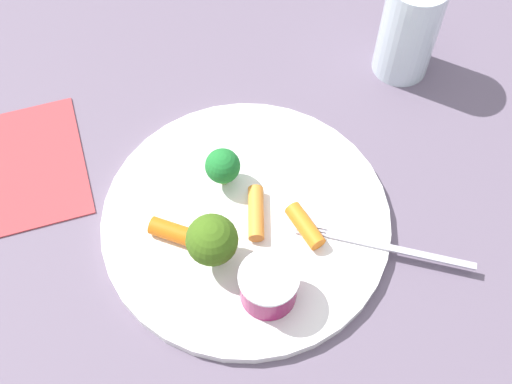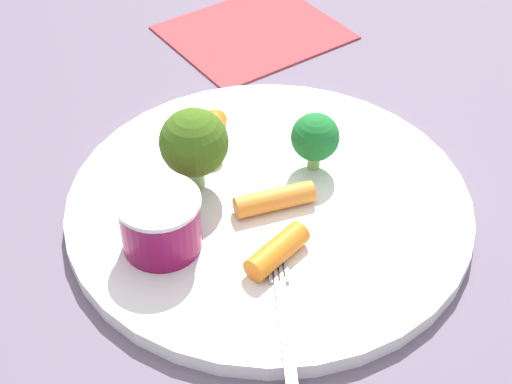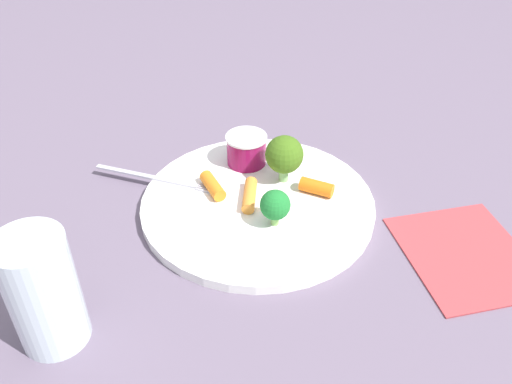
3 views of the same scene
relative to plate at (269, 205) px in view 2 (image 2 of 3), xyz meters
name	(u,v)px [view 2 (image 2 of 3)]	position (x,y,z in m)	size (l,w,h in m)	color
ground_plane	(269,211)	(0.00, 0.00, -0.01)	(2.40, 2.40, 0.00)	slate
plate	(269,205)	(0.00, 0.00, 0.00)	(0.28, 0.28, 0.01)	white
sauce_cup	(160,223)	(-0.08, -0.02, 0.03)	(0.05, 0.05, 0.04)	maroon
broccoli_floret_0	(194,143)	(-0.04, 0.03, 0.04)	(0.05, 0.05, 0.06)	#84BC72
broccoli_floret_1	(315,138)	(0.04, 0.02, 0.03)	(0.03, 0.03, 0.04)	#85B55E
carrot_stick_0	(214,135)	(-0.02, 0.07, 0.01)	(0.02, 0.02, 0.04)	orange
carrot_stick_1	(277,251)	(-0.02, -0.05, 0.01)	(0.02, 0.02, 0.05)	orange
carrot_stick_2	(270,201)	(0.00, -0.01, 0.01)	(0.01, 0.01, 0.05)	orange
fork	(288,354)	(-0.04, -0.12, 0.01)	(0.06, 0.16, 0.00)	#B5B2BF
napkin	(254,32)	(0.08, 0.23, 0.00)	(0.15, 0.13, 0.00)	#AE3B3F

